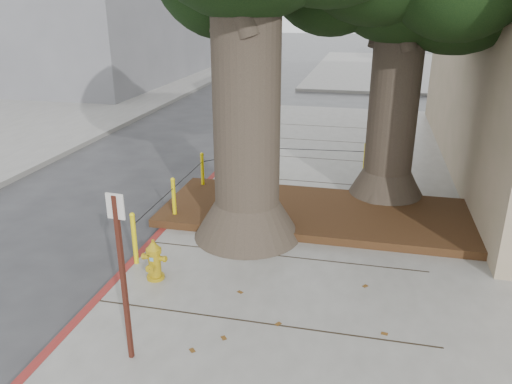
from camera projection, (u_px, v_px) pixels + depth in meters
The scene contains 9 objects.
ground at pixel (223, 326), 7.17m from camera, with size 140.00×140.00×0.00m, color #28282B.
sidewalk_far at pixel (437, 70), 33.19m from camera, with size 16.00×20.00×0.15m, color slate.
curb_red at pixel (161, 234), 9.83m from camera, with size 0.14×26.00×0.16m, color maroon.
planter_bed at pixel (317, 212), 10.45m from camera, with size 6.40×2.60×0.16m, color black.
bollard_ring at pixel (240, 179), 11.09m from camera, with size 3.79×5.39×0.95m.
fire_hydrant at pixel (154, 260), 8.00m from camera, with size 0.36×0.32×0.69m.
signpost at pixel (122, 270), 5.88m from camera, with size 0.22×0.06×2.23m.
car_silver at pixel (479, 86), 23.23m from camera, with size 1.62×4.03×1.37m, color #939397.
car_dark at pixel (125, 79), 25.76m from camera, with size 1.67×4.10×1.19m, color black.
Camera 1 is at (1.80, -5.74, 4.38)m, focal length 35.00 mm.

